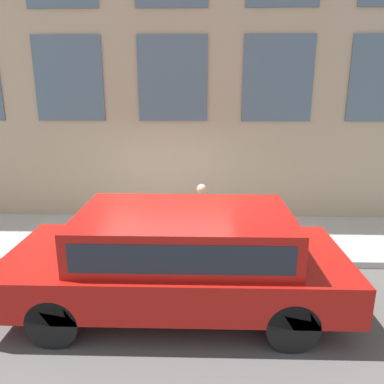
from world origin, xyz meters
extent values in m
plane|color=#514F4C|center=(0.00, 0.00, 0.00)|extent=(80.00, 80.00, 0.00)
cube|color=#B2ADA3|center=(1.22, 0.00, 0.06)|extent=(2.44, 60.00, 0.13)
cube|color=#4C6070|center=(2.42, -2.31, 3.31)|extent=(0.03, 1.53, 1.83)
cube|color=#4C6070|center=(2.42, 0.00, 3.31)|extent=(0.03, 1.53, 1.83)
cube|color=#4C6070|center=(2.42, 2.31, 3.31)|extent=(0.03, 1.53, 1.83)
cylinder|color=red|center=(0.37, -0.29, 0.15)|extent=(0.29, 0.29, 0.04)
cylinder|color=red|center=(0.37, -0.29, 0.42)|extent=(0.21, 0.21, 0.59)
sphere|color=maroon|center=(0.37, -0.29, 0.72)|extent=(0.22, 0.22, 0.22)
cylinder|color=black|center=(0.37, -0.29, 0.79)|extent=(0.07, 0.07, 0.09)
cylinder|color=red|center=(0.37, -0.45, 0.49)|extent=(0.09, 0.10, 0.09)
cylinder|color=red|center=(0.37, -0.14, 0.49)|extent=(0.09, 0.10, 0.09)
cylinder|color=#998466|center=(0.80, -0.66, 0.41)|extent=(0.08, 0.08, 0.57)
cylinder|color=#998466|center=(0.92, -0.66, 0.41)|extent=(0.08, 0.08, 0.57)
cube|color=white|center=(0.86, -0.66, 0.92)|extent=(0.16, 0.11, 0.43)
cylinder|color=white|center=(0.75, -0.66, 0.93)|extent=(0.07, 0.07, 0.41)
cylinder|color=white|center=(0.97, -0.66, 0.93)|extent=(0.07, 0.07, 0.41)
sphere|color=tan|center=(0.86, -0.66, 1.23)|extent=(0.19, 0.19, 0.19)
cylinder|color=black|center=(-2.15, 1.17, 0.33)|extent=(0.24, 0.66, 0.66)
cylinder|color=black|center=(-0.36, 1.17, 0.33)|extent=(0.24, 0.66, 0.66)
cylinder|color=black|center=(-2.15, -1.78, 0.33)|extent=(0.24, 0.66, 0.66)
cylinder|color=black|center=(-0.36, -1.78, 0.33)|extent=(0.24, 0.66, 0.66)
cube|color=#A5140F|center=(-1.26, -0.30, 0.61)|extent=(2.03, 4.75, 0.56)
cube|color=#A5140F|center=(-1.26, -0.42, 1.18)|extent=(1.79, 2.95, 0.59)
cube|color=#1E232D|center=(-1.26, -0.42, 1.18)|extent=(1.80, 2.71, 0.38)
camera|label=1|loc=(-6.16, -0.66, 3.14)|focal=35.00mm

